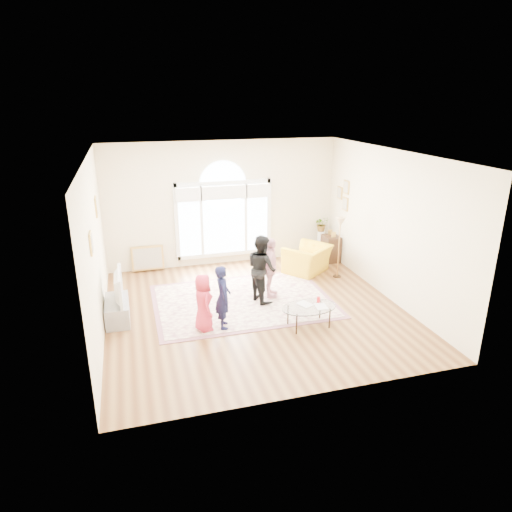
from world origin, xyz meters
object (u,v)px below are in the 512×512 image
object	(u,v)px
tv_console	(117,310)
armchair	(307,259)
television	(115,287)
area_rug	(243,301)
coffee_table	(309,308)

from	to	relation	value
tv_console	armchair	bearing A→B (deg)	17.13
television	area_rug	bearing A→B (deg)	3.82
coffee_table	tv_console	bearing A→B (deg)	156.02
coffee_table	armchair	bearing A→B (deg)	64.55
area_rug	television	xyz separation A→B (m)	(-2.60, -0.17, 0.71)
television	armchair	size ratio (longest dim) A/B	0.97
area_rug	coffee_table	bearing A→B (deg)	-57.22
area_rug	armchair	world-z (taller)	armchair
television	coffee_table	distance (m)	3.78
armchair	area_rug	bearing A→B (deg)	-5.45
coffee_table	armchair	world-z (taller)	armchair
television	armchair	distance (m)	4.83
television	armchair	xyz separation A→B (m)	(4.60, 1.42, -0.37)
area_rug	armchair	bearing A→B (deg)	31.95
area_rug	television	size ratio (longest dim) A/B	3.50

